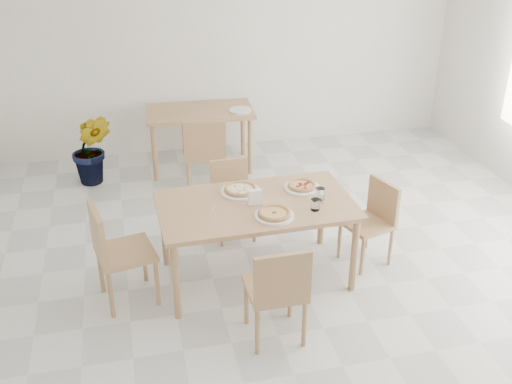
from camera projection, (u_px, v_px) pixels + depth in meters
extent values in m
plane|color=silver|center=(307.00, 296.00, 5.16)|extent=(7.00, 7.00, 0.00)
plane|color=silver|center=(227.00, 42.00, 7.56)|extent=(6.00, 0.00, 6.00)
cube|color=tan|center=(256.00, 205.00, 5.09)|extent=(1.68, 0.97, 0.04)
cylinder|color=tan|center=(176.00, 281.00, 4.75)|extent=(0.06, 0.06, 0.71)
cylinder|color=tan|center=(354.00, 255.00, 5.08)|extent=(0.06, 0.06, 0.71)
cylinder|color=tan|center=(164.00, 231.00, 5.44)|extent=(0.06, 0.06, 0.71)
cylinder|color=tan|center=(322.00, 211.00, 5.77)|extent=(0.06, 0.06, 0.71)
cube|color=tan|center=(275.00, 289.00, 4.53)|extent=(0.43, 0.43, 0.04)
cube|color=tan|center=(283.00, 279.00, 4.26)|extent=(0.43, 0.05, 0.41)
cylinder|color=tan|center=(290.00, 295.00, 4.83)|extent=(0.04, 0.04, 0.42)
cylinder|color=tan|center=(246.00, 302.00, 4.75)|extent=(0.04, 0.04, 0.42)
cylinder|color=tan|center=(304.00, 324.00, 4.51)|extent=(0.04, 0.04, 0.42)
cylinder|color=tan|center=(257.00, 332.00, 4.43)|extent=(0.04, 0.04, 0.42)
cube|color=tan|center=(234.00, 201.00, 5.88)|extent=(0.40, 0.40, 0.04)
cube|color=tan|center=(229.00, 176.00, 5.94)|extent=(0.38, 0.05, 0.36)
cylinder|color=tan|center=(222.00, 230.00, 5.80)|extent=(0.03, 0.03, 0.37)
cylinder|color=tan|center=(254.00, 225.00, 5.88)|extent=(0.03, 0.03, 0.37)
cylinder|color=tan|center=(215.00, 214.00, 6.08)|extent=(0.03, 0.03, 0.37)
cylinder|color=tan|center=(246.00, 210.00, 6.16)|extent=(0.03, 0.03, 0.37)
cube|color=tan|center=(126.00, 252.00, 4.93)|extent=(0.53, 0.53, 0.04)
cube|color=tan|center=(98.00, 233.00, 4.75)|extent=(0.13, 0.45, 0.43)
cylinder|color=tan|center=(157.00, 283.00, 4.96)|extent=(0.04, 0.04, 0.44)
cylinder|color=tan|center=(144.00, 260.00, 5.27)|extent=(0.04, 0.04, 0.44)
cylinder|color=tan|center=(111.00, 295.00, 4.81)|extent=(0.04, 0.04, 0.44)
cylinder|color=tan|center=(101.00, 270.00, 5.12)|extent=(0.04, 0.04, 0.44)
cube|color=tan|center=(367.00, 224.00, 5.47)|extent=(0.49, 0.49, 0.04)
cube|color=tan|center=(383.00, 200.00, 5.46)|extent=(0.15, 0.38, 0.37)
cylinder|color=tan|center=(339.00, 240.00, 5.62)|extent=(0.03, 0.03, 0.38)
cylinder|color=tan|center=(362.00, 257.00, 5.36)|extent=(0.03, 0.03, 0.38)
cylinder|color=tan|center=(367.00, 231.00, 5.77)|extent=(0.03, 0.03, 0.38)
cylinder|color=tan|center=(390.00, 247.00, 5.51)|extent=(0.03, 0.03, 0.38)
cylinder|color=white|center=(274.00, 216.00, 4.87)|extent=(0.32, 0.32, 0.02)
cylinder|color=white|center=(240.00, 191.00, 5.26)|extent=(0.35, 0.35, 0.02)
cylinder|color=white|center=(302.00, 188.00, 5.33)|extent=(0.32, 0.32, 0.02)
cylinder|color=tan|center=(274.00, 214.00, 4.87)|extent=(0.35, 0.35, 0.01)
torus|color=tan|center=(274.00, 213.00, 4.86)|extent=(0.35, 0.35, 0.03)
cylinder|color=#BF6121|center=(274.00, 213.00, 4.86)|extent=(0.27, 0.27, 0.01)
ellipsoid|color=#1E5B14|center=(274.00, 212.00, 4.86)|extent=(0.05, 0.03, 0.01)
cylinder|color=tan|center=(240.00, 190.00, 5.25)|extent=(0.36, 0.36, 0.01)
torus|color=tan|center=(240.00, 189.00, 5.25)|extent=(0.36, 0.36, 0.03)
cylinder|color=white|center=(240.00, 189.00, 5.25)|extent=(0.28, 0.28, 0.01)
cylinder|color=tan|center=(302.00, 186.00, 5.32)|extent=(0.30, 0.30, 0.01)
torus|color=tan|center=(302.00, 185.00, 5.32)|extent=(0.30, 0.30, 0.03)
cylinder|color=#BF6121|center=(302.00, 185.00, 5.32)|extent=(0.23, 0.23, 0.01)
cylinder|color=white|center=(320.00, 194.00, 5.12)|extent=(0.08, 0.08, 0.11)
cylinder|color=white|center=(315.00, 205.00, 4.96)|extent=(0.07, 0.07, 0.10)
cube|color=silver|center=(255.00, 204.00, 5.05)|extent=(0.12, 0.06, 0.01)
cube|color=white|center=(255.00, 197.00, 5.02)|extent=(0.11, 0.05, 0.12)
cube|color=silver|center=(322.00, 199.00, 5.15)|extent=(0.04, 0.18, 0.01)
cube|color=silver|center=(212.00, 210.00, 4.97)|extent=(0.08, 0.16, 0.01)
cube|color=tan|center=(199.00, 112.00, 7.22)|extent=(1.33, 0.81, 0.04)
cylinder|color=tan|center=(155.00, 153.00, 7.05)|extent=(0.06, 0.06, 0.71)
cylinder|color=tan|center=(250.00, 146.00, 7.22)|extent=(0.06, 0.06, 0.71)
cylinder|color=tan|center=(153.00, 135.00, 7.57)|extent=(0.06, 0.06, 0.71)
cylinder|color=tan|center=(243.00, 129.00, 7.74)|extent=(0.06, 0.06, 0.71)
cube|color=tan|center=(206.00, 153.00, 6.76)|extent=(0.52, 0.52, 0.04)
cube|color=tan|center=(205.00, 140.00, 6.47)|extent=(0.46, 0.11, 0.43)
cylinder|color=tan|center=(223.00, 165.00, 7.05)|extent=(0.04, 0.04, 0.44)
cylinder|color=tan|center=(190.00, 166.00, 7.03)|extent=(0.04, 0.04, 0.44)
cylinder|color=tan|center=(224.00, 179.00, 6.71)|extent=(0.04, 0.04, 0.44)
cylinder|color=tan|center=(189.00, 181.00, 6.68)|extent=(0.04, 0.04, 0.44)
cube|color=tan|center=(192.00, 116.00, 7.93)|extent=(0.51, 0.51, 0.04)
cube|color=tan|center=(186.00, 95.00, 7.98)|extent=(0.43, 0.12, 0.41)
cylinder|color=tan|center=(184.00, 139.00, 7.81)|extent=(0.04, 0.04, 0.42)
cylinder|color=tan|center=(210.00, 135.00, 7.95)|extent=(0.04, 0.04, 0.42)
cylinder|color=tan|center=(175.00, 130.00, 8.12)|extent=(0.04, 0.04, 0.42)
cylinder|color=tan|center=(201.00, 126.00, 8.25)|extent=(0.04, 0.04, 0.42)
cylinder|color=white|center=(240.00, 110.00, 7.18)|extent=(0.28, 0.28, 0.02)
imported|color=#235B1B|center=(92.00, 149.00, 6.95)|extent=(0.53, 0.45, 0.86)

